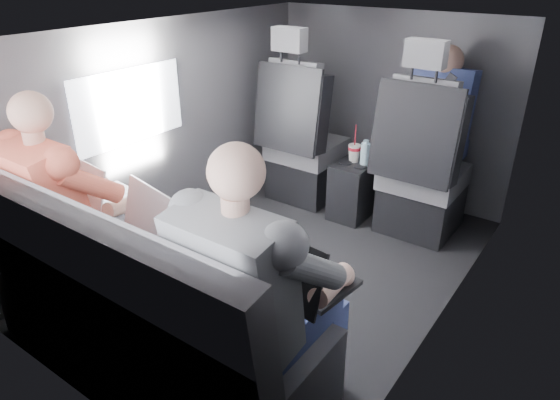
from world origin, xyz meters
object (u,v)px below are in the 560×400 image
Objects in this scene: front_seat_left at (302,148)px; passenger_rear_right at (261,295)px; laptop_white at (104,192)px; center_console at (358,186)px; rear_bench at (141,320)px; soda_cup at (354,152)px; front_seat_right at (420,177)px; passenger_front_right at (440,115)px; water_bottle at (365,154)px; laptop_silver at (175,231)px; passenger_rear_left at (76,213)px; laptop_black at (296,274)px.

passenger_rear_right is at bearing -60.79° from front_seat_left.
center_console is at bearing 71.41° from laptop_white.
rear_bench reaches higher than center_console.
rear_bench is at bearing -89.32° from soda_cup.
front_seat_right is 0.48m from soda_cup.
passenger_rear_right is at bearing -86.52° from front_seat_right.
passenger_front_right is (-0.01, 0.26, 0.34)m from front_seat_right.
laptop_white is at bearing -118.02° from passenger_front_right.
center_console is at bearing 174.93° from front_seat_right.
water_bottle is 0.24× the size of passenger_front_right.
passenger_rear_right is at bearing -10.02° from laptop_white.
water_bottle is 1.67m from laptop_silver.
water_bottle is at bearing -3.82° from front_seat_left.
front_seat_left is 1.82m from passenger_rear_left.
center_console is 1.94m from rear_bench.
front_seat_left and front_seat_right have the same top height.
front_seat_right is at bearing 58.03° from laptop_white.
rear_bench is at bearing -101.49° from passenger_front_right.
front_seat_right is at bearing 75.80° from laptop_silver.
water_bottle is 1.87m from passenger_rear_left.
front_seat_right reaches higher than passenger_front_right.
front_seat_right reaches higher than rear_bench.
passenger_front_right is (0.89, 0.26, 0.34)m from front_seat_left.
front_seat_right is at bearing -5.07° from center_console.
passenger_rear_left is (-0.05, -1.81, 0.22)m from front_seat_left.
front_seat_right is at bearing 93.48° from passenger_rear_right.
rear_bench is 2.14× the size of passenger_front_right.
passenger_rear_right is at bearing -72.03° from soda_cup.
laptop_silver is at bearing 168.04° from passenger_rear_right.
laptop_silver reaches higher than soda_cup.
laptop_white is at bearing 169.98° from passenger_rear_right.
front_seat_left is 2.82× the size of laptop_silver.
center_console is 1.07× the size of laptop_silver.
front_seat_left reaches higher than center_console.
passenger_rear_right is at bearing -104.58° from laptop_black.
rear_bench is 3.56× the size of laptop_silver.
front_seat_right is 2.82× the size of laptop_silver.
laptop_black is at bearing 4.07° from laptop_silver.
center_console is 1.26× the size of laptop_black.
laptop_white is 0.84× the size of laptop_black.
rear_bench is at bearing -76.69° from front_seat_left.
passenger_rear_left is (-0.48, -1.80, 0.15)m from soda_cup.
rear_bench is (-0.45, -1.90, -0.09)m from front_seat_right.
passenger_rear_left is at bearing -104.87° from soda_cup.
front_seat_left is 3.32× the size of laptop_black.
front_seat_left is 1.00× the size of front_seat_right.
laptop_white is at bearing -108.42° from soda_cup.
water_bottle is at bearing -14.32° from soda_cup.
front_seat_right is 1.67m from laptop_black.
passenger_rear_right is (1.11, -0.20, -0.01)m from laptop_white.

